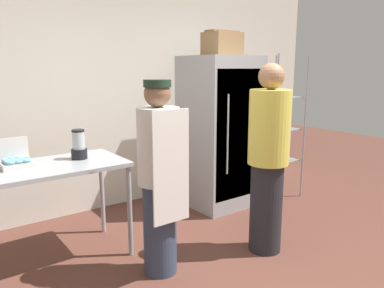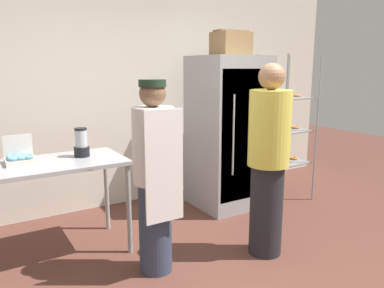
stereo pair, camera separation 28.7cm
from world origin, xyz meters
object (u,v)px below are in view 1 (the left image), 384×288
object	(u,v)px
blender_pitcher	(79,146)
person_baker	(159,176)
refrigerator	(220,132)
cardboard_storage_box	(222,44)
person_customer	(268,159)
baking_rack	(274,129)
donut_box	(16,162)

from	to	relation	value
blender_pitcher	person_baker	distance (m)	0.87
refrigerator	cardboard_storage_box	bearing A→B (deg)	8.44
person_baker	person_customer	distance (m)	1.02
person_customer	person_baker	bearing A→B (deg)	165.83
person_baker	blender_pitcher	bearing A→B (deg)	115.13
cardboard_storage_box	person_customer	distance (m)	1.68
baking_rack	person_baker	xyz separation A→B (m)	(-2.20, -0.75, -0.07)
refrigerator	donut_box	xyz separation A→B (m)	(-2.34, -0.17, 0.02)
blender_pitcher	person_customer	size ratio (longest dim) A/B	0.16
baking_rack	cardboard_storage_box	world-z (taller)	cardboard_storage_box
refrigerator	blender_pitcher	xyz separation A→B (m)	(-1.81, -0.18, 0.09)
donut_box	person_baker	world-z (taller)	person_baker
baking_rack	person_baker	distance (m)	2.33
baking_rack	person_customer	size ratio (longest dim) A/B	1.07
refrigerator	blender_pitcher	bearing A→B (deg)	-174.48
baking_rack	person_baker	world-z (taller)	baking_rack
baking_rack	cardboard_storage_box	xyz separation A→B (m)	(-0.74, 0.20, 1.05)
baking_rack	person_customer	distance (m)	1.57
person_customer	donut_box	bearing A→B (deg)	151.31
donut_box	person_baker	size ratio (longest dim) A/B	0.15
cardboard_storage_box	donut_box	bearing A→B (deg)	-175.78
refrigerator	cardboard_storage_box	size ratio (longest dim) A/B	4.51
donut_box	cardboard_storage_box	xyz separation A→B (m)	(2.35, 0.17, 1.02)
baking_rack	donut_box	distance (m)	3.09
person_baker	person_customer	size ratio (longest dim) A/B	0.93
baking_rack	refrigerator	bearing A→B (deg)	165.01
refrigerator	person_customer	xyz separation A→B (m)	(-0.46, -1.20, -0.03)
cardboard_storage_box	person_customer	bearing A→B (deg)	-111.82
refrigerator	donut_box	size ratio (longest dim) A/B	7.54
blender_pitcher	person_baker	bearing A→B (deg)	-64.87
baking_rack	donut_box	size ratio (longest dim) A/B	7.65
donut_box	blender_pitcher	bearing A→B (deg)	-0.42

